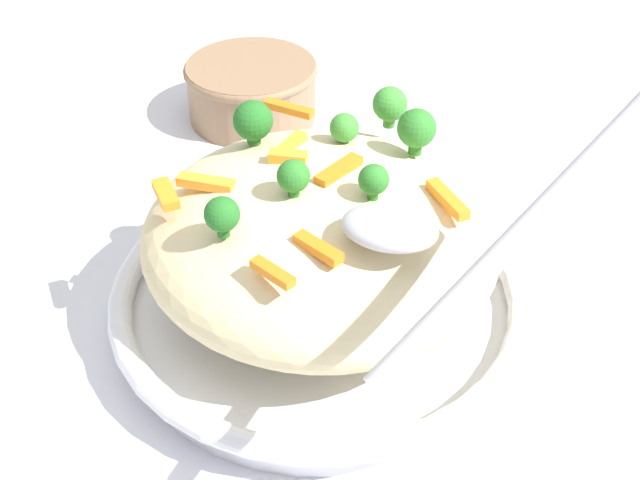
{
  "coord_description": "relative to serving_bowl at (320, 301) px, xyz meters",
  "views": [
    {
      "loc": [
        -0.13,
        0.42,
        0.42
      ],
      "look_at": [
        0.0,
        0.0,
        0.07
      ],
      "focal_mm": 47.03,
      "sensor_mm": 36.0,
      "label": 1
    }
  ],
  "objects": [
    {
      "name": "carrot_piece_7",
      "position": [
        0.05,
        -0.09,
        0.1
      ],
      "size": [
        0.04,
        0.02,
        0.01
      ],
      "primitive_type": "cube",
      "rotation": [
        0.0,
        0.0,
        2.95
      ],
      "color": "orange",
      "rests_on": "pasta_mound"
    },
    {
      "name": "carrot_piece_8",
      "position": [
        0.07,
        0.02,
        0.1
      ],
      "size": [
        0.04,
        0.01,
        0.01
      ],
      "primitive_type": "cube",
      "rotation": [
        0.0,
        0.0,
        0.03
      ],
      "color": "orange",
      "rests_on": "pasta_mound"
    },
    {
      "name": "carrot_piece_2",
      "position": [
        -0.01,
        -0.01,
        0.11
      ],
      "size": [
        0.02,
        0.04,
        0.01
      ],
      "primitive_type": "cube",
      "rotation": [
        0.0,
        0.0,
        1.16
      ],
      "color": "orange",
      "rests_on": "pasta_mound"
    },
    {
      "name": "broccoli_floret_3",
      "position": [
        0.04,
        0.06,
        0.11
      ],
      "size": [
        0.02,
        0.02,
        0.03
      ],
      "color": "#205B1C",
      "rests_on": "pasta_mound"
    },
    {
      "name": "carrot_piece_3",
      "position": [
        0.09,
        0.04,
        0.1
      ],
      "size": [
        0.03,
        0.03,
        0.01
      ],
      "primitive_type": "cube",
      "rotation": [
        0.0,
        0.0,
        2.27
      ],
      "color": "orange",
      "rests_on": "pasta_mound"
    },
    {
      "name": "broccoli_floret_6",
      "position": [
        -0.0,
        -0.06,
        0.11
      ],
      "size": [
        0.02,
        0.02,
        0.02
      ],
      "color": "#377928",
      "rests_on": "pasta_mound"
    },
    {
      "name": "broccoli_floret_4",
      "position": [
        -0.02,
        -0.09,
        0.11
      ],
      "size": [
        0.02,
        0.02,
        0.03
      ],
      "color": "#377928",
      "rests_on": "pasta_mound"
    },
    {
      "name": "carrot_piece_5",
      "position": [
        0.0,
        0.09,
        0.1
      ],
      "size": [
        0.03,
        0.02,
        0.01
      ],
      "primitive_type": "cube",
      "rotation": [
        0.0,
        0.0,
        2.68
      ],
      "color": "orange",
      "rests_on": "pasta_mound"
    },
    {
      "name": "pasta_mound",
      "position": [
        0.0,
        0.0,
        0.06
      ],
      "size": [
        0.24,
        0.23,
        0.09
      ],
      "primitive_type": "ellipsoid",
      "color": "beige",
      "rests_on": "serving_bowl"
    },
    {
      "name": "ground_plane",
      "position": [
        0.0,
        0.0,
        -0.02
      ],
      "size": [
        2.4,
        2.4,
        0.0
      ],
      "primitive_type": "plane",
      "color": "silver"
    },
    {
      "name": "carrot_piece_4",
      "position": [
        0.03,
        -0.02,
        0.1
      ],
      "size": [
        0.03,
        0.01,
        0.01
      ],
      "primitive_type": "cube",
      "rotation": [
        0.0,
        0.0,
        3.26
      ],
      "color": "orange",
      "rests_on": "pasta_mound"
    },
    {
      "name": "serving_spoon",
      "position": [
        -0.08,
        0.07,
        0.13
      ],
      "size": [
        0.15,
        0.15,
        0.1
      ],
      "color": "#B7B7BC",
      "rests_on": "pasta_mound"
    },
    {
      "name": "broccoli_floret_0",
      "position": [
        0.01,
        0.02,
        0.12
      ],
      "size": [
        0.02,
        0.02,
        0.02
      ],
      "color": "#296820",
      "rests_on": "pasta_mound"
    },
    {
      "name": "carrot_piece_1",
      "position": [
        -0.08,
        -0.01,
        0.1
      ],
      "size": [
        0.03,
        0.04,
        0.01
      ],
      "primitive_type": "cube",
      "rotation": [
        0.0,
        0.0,
        2.28
      ],
      "color": "orange",
      "rests_on": "pasta_mound"
    },
    {
      "name": "companion_bowl",
      "position": [
        0.15,
        -0.26,
        0.01
      ],
      "size": [
        0.13,
        0.13,
        0.06
      ],
      "color": "#8C6B4C",
      "rests_on": "ground_plane"
    },
    {
      "name": "serving_bowl",
      "position": [
        0.0,
        0.0,
        0.0
      ],
      "size": [
        0.29,
        0.29,
        0.04
      ],
      "color": "silver",
      "rests_on": "ground_plane"
    },
    {
      "name": "broccoli_floret_5",
      "position": [
        -0.04,
        0.01,
        0.11
      ],
      "size": [
        0.02,
        0.02,
        0.02
      ],
      "color": "#296820",
      "rests_on": "pasta_mound"
    },
    {
      "name": "carrot_piece_6",
      "position": [
        -0.02,
        0.06,
        0.1
      ],
      "size": [
        0.03,
        0.02,
        0.01
      ],
      "primitive_type": "cube",
      "rotation": [
        0.0,
        0.0,
        5.81
      ],
      "color": "orange",
      "rests_on": "pasta_mound"
    },
    {
      "name": "broccoli_floret_2",
      "position": [
        0.06,
        -0.04,
        0.11
      ],
      "size": [
        0.03,
        0.03,
        0.03
      ],
      "color": "#205B1C",
      "rests_on": "pasta_mound"
    },
    {
      "name": "broccoli_floret_1",
      "position": [
        -0.05,
        -0.06,
        0.11
      ],
      "size": [
        0.03,
        0.03,
        0.03
      ],
      "color": "#296820",
      "rests_on": "pasta_mound"
    },
    {
      "name": "carrot_piece_0",
      "position": [
        0.03,
        -0.03,
        0.1
      ],
      "size": [
        0.02,
        0.03,
        0.01
      ],
      "primitive_type": "cube",
      "rotation": [
        0.0,
        0.0,
        4.49
      ],
      "color": "orange",
      "rests_on": "pasta_mound"
    }
  ]
}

